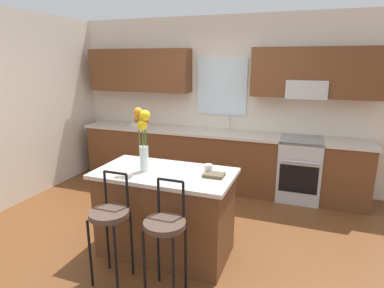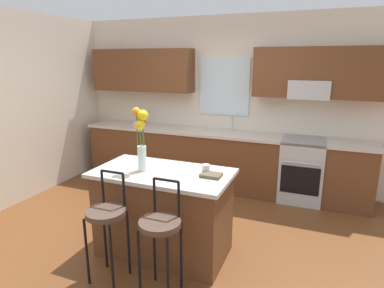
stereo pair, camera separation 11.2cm
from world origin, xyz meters
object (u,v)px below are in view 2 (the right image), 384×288
Objects in this scene: mug_ceramic at (206,169)px; cookbook at (211,175)px; flower_vase at (141,134)px; bar_stool_near at (106,217)px; oven_range at (302,170)px; kitchen_island at (163,212)px; fruit_bowl_oranges at (140,122)px; bar_stool_middle at (160,229)px.

mug_ceramic is 0.12m from cookbook.
flower_vase reaches higher than cookbook.
flower_vase reaches higher than bar_stool_near.
kitchen_island is (-1.27, -1.98, 0.00)m from oven_range.
bar_stool_near is 11.58× the size of mug_ceramic.
mug_ceramic is at bearing -114.19° from oven_range.
bar_stool_near is 2.88m from fruit_bowl_oranges.
flower_vase is (0.08, 0.54, 0.67)m from bar_stool_near.
mug_ceramic is (0.15, 0.71, 0.33)m from bar_stool_middle.
bar_stool_near reaches higher than kitchen_island.
cookbook is 0.83× the size of fruit_bowl_oranges.
bar_stool_middle is at bearing -56.34° from fruit_bowl_oranges.
cookbook is at bearing -45.01° from fruit_bowl_oranges.
bar_stool_near is 1.05m from cookbook.
fruit_bowl_oranges is at bearing 121.40° from flower_vase.
mug_ceramic is (0.43, 0.12, 0.50)m from kitchen_island.
bar_stool_middle is 0.80m from mug_ceramic.
bar_stool_near is at bearing -98.00° from flower_vase.
oven_range is at bearing 54.24° from flower_vase.
kitchen_island is at bearing 65.18° from bar_stool_near.
fruit_bowl_oranges is (-1.89, 1.90, 0.00)m from mug_ceramic.
bar_stool_middle is 3.15m from fruit_bowl_oranges.
bar_stool_near is at bearing 180.00° from bar_stool_middle.
mug_ceramic is at bearing 15.07° from kitchen_island.
kitchen_island is 15.73× the size of mug_ceramic.
mug_ceramic is (0.70, 0.71, 0.33)m from bar_stool_near.
mug_ceramic is 0.37× the size of fruit_bowl_oranges.
mug_ceramic is at bearing 15.18° from flower_vase.
oven_range is 2.65m from flower_vase.
bar_stool_middle is at bearing 0.00° from bar_stool_near.
kitchen_island is at bearing -164.93° from mug_ceramic.
fruit_bowl_oranges is (-1.26, 2.07, -0.34)m from flower_vase.
bar_stool_near is (-0.27, -0.59, 0.17)m from kitchen_island.
cookbook reaches higher than oven_range.
mug_ceramic is at bearing 77.73° from bar_stool_middle.
kitchen_island is 1.36× the size of bar_stool_middle.
mug_ceramic is (0.63, 0.17, -0.34)m from flower_vase.
oven_range is 0.88× the size of bar_stool_middle.
bar_stool_near reaches higher than cookbook.
fruit_bowl_oranges is at bearing 114.46° from bar_stool_near.
mug_ceramic is at bearing 136.77° from cookbook.
fruit_bowl_oranges reaches higher than bar_stool_near.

